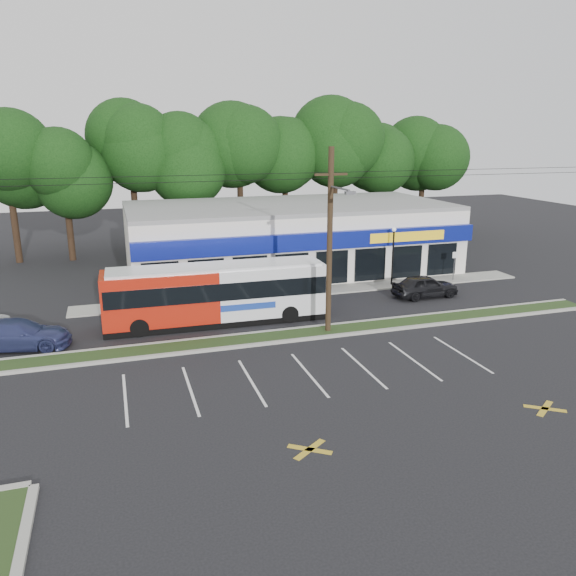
% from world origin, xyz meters
% --- Properties ---
extents(ground, '(120.00, 120.00, 0.00)m').
position_xyz_m(ground, '(0.00, 0.00, 0.00)').
color(ground, black).
rests_on(ground, ground).
extents(grass_strip, '(40.00, 1.60, 0.12)m').
position_xyz_m(grass_strip, '(0.00, 1.00, 0.06)').
color(grass_strip, '#243214').
rests_on(grass_strip, ground).
extents(curb_south, '(40.00, 0.25, 0.14)m').
position_xyz_m(curb_south, '(0.00, 0.15, 0.07)').
color(curb_south, '#9E9E93').
rests_on(curb_south, ground).
extents(curb_north, '(40.00, 0.25, 0.14)m').
position_xyz_m(curb_north, '(0.00, 1.85, 0.07)').
color(curb_north, '#9E9E93').
rests_on(curb_north, ground).
extents(sidewalk, '(32.00, 2.20, 0.10)m').
position_xyz_m(sidewalk, '(5.00, 9.00, 0.05)').
color(sidewalk, '#9E9E93').
rests_on(sidewalk, ground).
extents(strip_mall, '(25.00, 12.55, 5.30)m').
position_xyz_m(strip_mall, '(5.50, 15.91, 2.65)').
color(strip_mall, silver).
rests_on(strip_mall, ground).
extents(utility_pole, '(50.00, 2.77, 10.00)m').
position_xyz_m(utility_pole, '(2.83, 0.93, 5.41)').
color(utility_pole, black).
rests_on(utility_pole, ground).
extents(lamp_post, '(0.30, 0.30, 4.25)m').
position_xyz_m(lamp_post, '(11.00, 8.80, 2.67)').
color(lamp_post, black).
rests_on(lamp_post, ground).
extents(sign_post, '(0.45, 0.10, 2.23)m').
position_xyz_m(sign_post, '(16.00, 8.57, 1.56)').
color(sign_post, '#59595E').
rests_on(sign_post, ground).
extents(tree_line, '(46.76, 6.76, 11.83)m').
position_xyz_m(tree_line, '(4.00, 26.00, 8.42)').
color(tree_line, black).
rests_on(tree_line, ground).
extents(metrobus, '(12.75, 2.98, 3.41)m').
position_xyz_m(metrobus, '(-2.52, 4.50, 1.81)').
color(metrobus, '#B61D0E').
rests_on(metrobus, ground).
extents(car_dark, '(4.53, 1.93, 1.52)m').
position_xyz_m(car_dark, '(11.75, 5.50, 0.76)').
color(car_dark, black).
rests_on(car_dark, ground).
extents(car_blue, '(5.51, 3.01, 1.51)m').
position_xyz_m(car_blue, '(-13.00, 3.50, 0.76)').
color(car_blue, navy).
rests_on(car_blue, ground).
extents(pedestrian_a, '(0.72, 0.64, 1.66)m').
position_xyz_m(pedestrian_a, '(5.31, 8.50, 0.83)').
color(pedestrian_a, silver).
rests_on(pedestrian_a, ground).
extents(pedestrian_b, '(0.92, 0.83, 1.55)m').
position_xyz_m(pedestrian_b, '(3.32, 7.41, 0.78)').
color(pedestrian_b, silver).
rests_on(pedestrian_b, ground).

